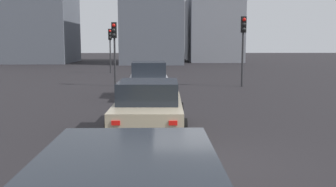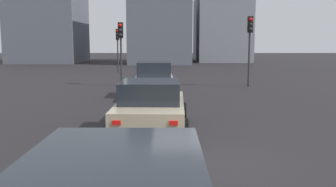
{
  "view_description": "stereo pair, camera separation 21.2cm",
  "coord_description": "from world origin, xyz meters",
  "px_view_note": "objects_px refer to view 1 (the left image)",
  "views": [
    {
      "loc": [
        -7.87,
        1.12,
        2.57
      ],
      "look_at": [
        0.32,
        0.94,
        1.45
      ],
      "focal_mm": 40.69,
      "sensor_mm": 36.0,
      "label": 1
    },
    {
      "loc": [
        -7.87,
        0.91,
        2.57
      ],
      "look_at": [
        0.32,
        0.94,
        1.45
      ],
      "focal_mm": 40.69,
      "sensor_mm": 36.0,
      "label": 2
    }
  ],
  "objects_px": {
    "traffic_light_near_left": "(110,41)",
    "traffic_light_far_left": "(114,40)",
    "traffic_light_near_right": "(243,36)",
    "car_white_right_lead": "(149,80)",
    "car_beige_right_second": "(149,107)"
  },
  "relations": [
    {
      "from": "traffic_light_near_right",
      "to": "traffic_light_far_left",
      "type": "height_order",
      "value": "traffic_light_near_right"
    },
    {
      "from": "traffic_light_near_left",
      "to": "traffic_light_near_right",
      "type": "height_order",
      "value": "traffic_light_near_right"
    },
    {
      "from": "car_beige_right_second",
      "to": "traffic_light_near_left",
      "type": "relative_size",
      "value": 1.16
    },
    {
      "from": "traffic_light_near_left",
      "to": "traffic_light_near_right",
      "type": "xyz_separation_m",
      "value": [
        -9.71,
        -8.76,
        0.26
      ]
    },
    {
      "from": "traffic_light_near_right",
      "to": "traffic_light_near_left",
      "type": "bearing_deg",
      "value": -140.3
    },
    {
      "from": "traffic_light_near_left",
      "to": "traffic_light_far_left",
      "type": "relative_size",
      "value": 0.98
    },
    {
      "from": "car_beige_right_second",
      "to": "traffic_light_far_left",
      "type": "bearing_deg",
      "value": 12.54
    },
    {
      "from": "car_white_right_lead",
      "to": "car_beige_right_second",
      "type": "height_order",
      "value": "car_white_right_lead"
    },
    {
      "from": "traffic_light_near_left",
      "to": "traffic_light_far_left",
      "type": "xyz_separation_m",
      "value": [
        -9.21,
        -1.43,
        0.05
      ]
    },
    {
      "from": "car_beige_right_second",
      "to": "traffic_light_near_right",
      "type": "relative_size",
      "value": 1.05
    },
    {
      "from": "car_white_right_lead",
      "to": "traffic_light_far_left",
      "type": "relative_size",
      "value": 1.21
    },
    {
      "from": "traffic_light_near_left",
      "to": "traffic_light_near_right",
      "type": "relative_size",
      "value": 0.91
    },
    {
      "from": "traffic_light_near_left",
      "to": "car_beige_right_second",
      "type": "bearing_deg",
      "value": 2.26
    },
    {
      "from": "car_white_right_lead",
      "to": "traffic_light_far_left",
      "type": "height_order",
      "value": "traffic_light_far_left"
    },
    {
      "from": "car_white_right_lead",
      "to": "traffic_light_near_left",
      "type": "distance_m",
      "value": 14.02
    }
  ]
}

